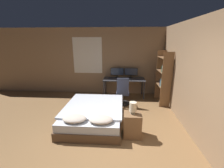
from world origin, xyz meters
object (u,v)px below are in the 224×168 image
at_px(bookshelf, 164,76).
at_px(bedside_lamp, 133,107).
at_px(monitor_left, 117,72).
at_px(office_chair, 123,94).
at_px(keyboard, 124,80).
at_px(monitor_right, 131,72).
at_px(bed, 94,114).
at_px(computer_mouse, 131,80).
at_px(desk, 124,81).
at_px(nightstand, 132,125).

bearing_deg(bookshelf, bedside_lamp, -120.39).
distance_m(bedside_lamp, monitor_left, 2.93).
distance_m(bedside_lamp, office_chair, 1.87).
relative_size(office_chair, bookshelf, 0.53).
xyz_separation_m(keyboard, office_chair, (-0.05, -0.60, -0.36)).
distance_m(monitor_right, keyboard, 0.58).
distance_m(bedside_lamp, keyboard, 2.43).
height_order(bed, computer_mouse, computer_mouse).
bearing_deg(desk, bedside_lamp, -86.09).
xyz_separation_m(bed, office_chair, (0.80, 1.25, 0.15)).
relative_size(bed, bedside_lamp, 6.96).
height_order(desk, monitor_right, monitor_right).
bearing_deg(monitor_left, bedside_lamp, -80.84).
height_order(nightstand, bedside_lamp, bedside_lamp).
bearing_deg(desk, monitor_left, 140.77).
distance_m(computer_mouse, office_chair, 0.77).
relative_size(bedside_lamp, computer_mouse, 4.03).
bearing_deg(bookshelf, nightstand, -120.39).
xyz_separation_m(desk, monitor_right, (0.28, 0.23, 0.31)).
xyz_separation_m(nightstand, office_chair, (-0.23, 1.82, 0.09)).
bearing_deg(computer_mouse, bookshelf, -18.79).
bearing_deg(bedside_lamp, monitor_left, 99.16).
distance_m(bed, office_chair, 1.49).
bearing_deg(computer_mouse, bed, -121.07).
xyz_separation_m(bedside_lamp, bookshelf, (1.20, 2.04, 0.26)).
distance_m(bedside_lamp, computer_mouse, 2.42).
height_order(bed, bedside_lamp, bedside_lamp).
distance_m(monitor_left, computer_mouse, 0.75).
bearing_deg(keyboard, nightstand, -85.73).
bearing_deg(bed, computer_mouse, 58.93).
bearing_deg(monitor_right, computer_mouse, -91.76).
distance_m(nightstand, office_chair, 1.84).
distance_m(bed, bedside_lamp, 1.28).
bearing_deg(bed, desk, 67.87).
distance_m(keyboard, office_chair, 0.70).
xyz_separation_m(bed, bookshelf, (2.22, 1.47, 0.77)).
bearing_deg(monitor_right, desk, -140.77).
bearing_deg(computer_mouse, keyboard, 180.00).
xyz_separation_m(monitor_left, monitor_right, (0.57, 0.00, 0.00)).
xyz_separation_m(desk, bookshelf, (1.38, -0.61, 0.36)).
relative_size(bedside_lamp, keyboard, 0.78).
bearing_deg(desk, nightstand, -86.09).
height_order(nightstand, desk, desk).
relative_size(bed, monitor_right, 3.69).
distance_m(nightstand, monitor_left, 3.00).
bearing_deg(monitor_right, office_chair, -107.45).
bearing_deg(nightstand, office_chair, 97.18).
xyz_separation_m(nightstand, monitor_left, (-0.46, 2.88, 0.67)).
relative_size(keyboard, computer_mouse, 5.13).
xyz_separation_m(bedside_lamp, computer_mouse, (0.09, 2.42, 0.00)).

